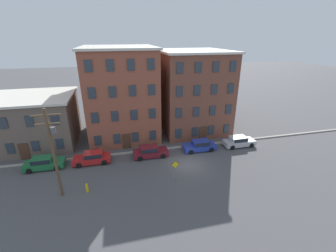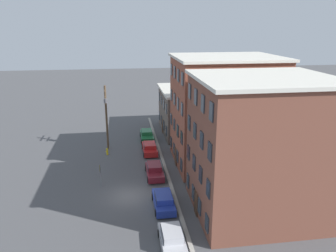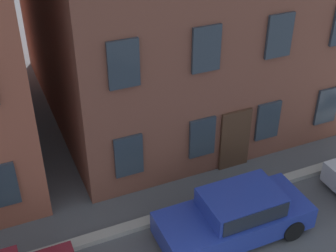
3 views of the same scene
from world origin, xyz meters
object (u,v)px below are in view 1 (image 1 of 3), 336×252
(car_silver, at_px, (239,141))
(fire_hydrant, at_px, (87,188))
(utility_pole, at_px, (53,150))
(car_maroon, at_px, (150,151))
(car_red, at_px, (92,157))
(car_blue, at_px, (200,145))
(car_green, at_px, (44,163))
(caution_sign, at_px, (175,168))

(car_silver, height_order, fire_hydrant, car_silver)
(utility_pole, relative_size, fire_hydrant, 9.27)
(car_silver, bearing_deg, car_maroon, -179.72)
(car_red, xyz_separation_m, utility_pole, (-2.47, -5.61, 4.25))
(car_maroon, bearing_deg, fire_hydrant, -142.52)
(utility_pole, xyz_separation_m, fire_hydrant, (2.31, -0.04, -4.52))
(car_red, distance_m, car_silver, 19.73)
(car_blue, relative_size, car_silver, 1.00)
(car_green, xyz_separation_m, car_silver, (25.20, -0.09, 0.00))
(utility_pole, bearing_deg, car_blue, 19.06)
(car_silver, relative_size, utility_pole, 0.49)
(fire_hydrant, bearing_deg, car_maroon, 37.48)
(car_red, distance_m, utility_pole, 7.46)
(car_green, height_order, fire_hydrant, car_green)
(car_silver, bearing_deg, fire_hydrant, -164.23)
(fire_hydrant, bearing_deg, caution_sign, -2.38)
(fire_hydrant, bearing_deg, car_green, 132.94)
(car_blue, relative_size, caution_sign, 1.73)
(car_blue, xyz_separation_m, car_silver, (5.82, -0.08, 0.00))
(car_blue, bearing_deg, car_red, -179.79)
(car_green, bearing_deg, caution_sign, -23.03)
(car_maroon, relative_size, fire_hydrant, 4.58)
(caution_sign, bearing_deg, car_maroon, 106.44)
(caution_sign, bearing_deg, car_red, 145.69)
(car_green, xyz_separation_m, caution_sign, (14.30, -6.08, 0.93))
(car_red, relative_size, car_blue, 1.00)
(car_silver, bearing_deg, utility_pole, -165.90)
(car_green, distance_m, caution_sign, 15.57)
(caution_sign, height_order, fire_hydrant, caution_sign)
(car_red, height_order, car_silver, same)
(fire_hydrant, bearing_deg, car_blue, 22.06)
(car_green, relative_size, fire_hydrant, 4.58)
(caution_sign, height_order, utility_pole, utility_pole)
(car_blue, distance_m, car_silver, 5.82)
(car_green, height_order, utility_pole, utility_pole)
(car_maroon, xyz_separation_m, fire_hydrant, (-7.24, -5.56, -0.27))
(car_green, relative_size, caution_sign, 1.73)
(car_green, relative_size, car_red, 1.00)
(utility_pole, bearing_deg, car_silver, 14.10)
(car_red, xyz_separation_m, car_blue, (13.91, 0.05, 0.00))
(car_red, distance_m, fire_hydrant, 5.66)
(car_red, xyz_separation_m, fire_hydrant, (-0.16, -5.65, -0.27))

